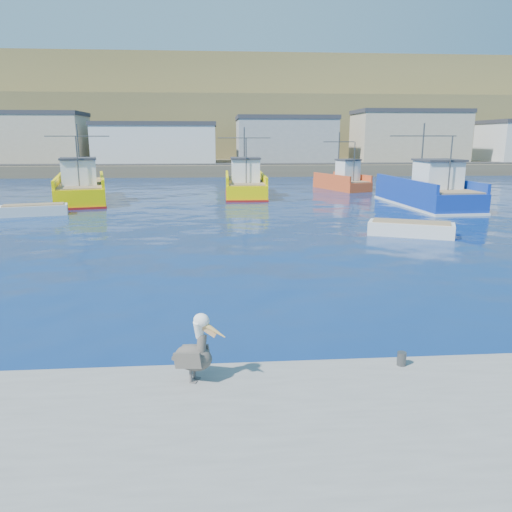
{
  "coord_description": "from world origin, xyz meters",
  "views": [
    {
      "loc": [
        -0.96,
        -13.16,
        5.33
      ],
      "look_at": [
        0.4,
        4.0,
        1.25
      ],
      "focal_mm": 35.0,
      "sensor_mm": 36.0,
      "label": 1
    }
  ],
  "objects_px": {
    "boat_orange": "(343,180)",
    "skiff_left": "(34,211)",
    "trawler_yellow_b": "(245,185)",
    "pelican": "(195,352)",
    "trawler_yellow_a": "(81,189)",
    "trawler_blue": "(427,193)",
    "skiff_mid": "(411,230)"
  },
  "relations": [
    {
      "from": "trawler_yellow_a",
      "to": "pelican",
      "type": "distance_m",
      "value": 36.43
    },
    {
      "from": "trawler_blue",
      "to": "pelican",
      "type": "bearing_deg",
      "value": -120.56
    },
    {
      "from": "skiff_left",
      "to": "skiff_mid",
      "type": "bearing_deg",
      "value": -21.72
    },
    {
      "from": "pelican",
      "to": "skiff_left",
      "type": "bearing_deg",
      "value": 114.86
    },
    {
      "from": "skiff_mid",
      "to": "pelican",
      "type": "bearing_deg",
      "value": -123.15
    },
    {
      "from": "skiff_mid",
      "to": "pelican",
      "type": "distance_m",
      "value": 20.67
    },
    {
      "from": "skiff_left",
      "to": "skiff_mid",
      "type": "relative_size",
      "value": 0.97
    },
    {
      "from": "trawler_blue",
      "to": "trawler_yellow_a",
      "type": "bearing_deg",
      "value": 169.38
    },
    {
      "from": "trawler_yellow_a",
      "to": "boat_orange",
      "type": "xyz_separation_m",
      "value": [
        24.96,
        8.03,
        -0.08
      ]
    },
    {
      "from": "trawler_yellow_b",
      "to": "boat_orange",
      "type": "distance_m",
      "value": 11.71
    },
    {
      "from": "trawler_yellow_b",
      "to": "trawler_blue",
      "type": "bearing_deg",
      "value": -31.01
    },
    {
      "from": "skiff_left",
      "to": "skiff_mid",
      "type": "height_order",
      "value": "skiff_mid"
    },
    {
      "from": "trawler_yellow_a",
      "to": "skiff_mid",
      "type": "distance_m",
      "value": 28.38
    },
    {
      "from": "skiff_mid",
      "to": "pelican",
      "type": "xyz_separation_m",
      "value": [
        -11.3,
        -17.3,
        0.81
      ]
    },
    {
      "from": "trawler_yellow_a",
      "to": "trawler_yellow_b",
      "type": "bearing_deg",
      "value": 12.47
    },
    {
      "from": "trawler_yellow_b",
      "to": "boat_orange",
      "type": "bearing_deg",
      "value": 24.57
    },
    {
      "from": "trawler_yellow_b",
      "to": "pelican",
      "type": "xyz_separation_m",
      "value": [
        -3.19,
        -37.85,
        0.13
      ]
    },
    {
      "from": "skiff_left",
      "to": "pelican",
      "type": "height_order",
      "value": "pelican"
    },
    {
      "from": "trawler_yellow_a",
      "to": "skiff_mid",
      "type": "xyz_separation_m",
      "value": [
        22.42,
        -17.39,
        -0.74
      ]
    },
    {
      "from": "boat_orange",
      "to": "trawler_blue",
      "type": "bearing_deg",
      "value": -75.35
    },
    {
      "from": "skiff_left",
      "to": "boat_orange",
      "type": "bearing_deg",
      "value": 31.38
    },
    {
      "from": "trawler_yellow_b",
      "to": "boat_orange",
      "type": "height_order",
      "value": "trawler_yellow_b"
    },
    {
      "from": "trawler_yellow_a",
      "to": "trawler_blue",
      "type": "height_order",
      "value": "trawler_blue"
    },
    {
      "from": "trawler_blue",
      "to": "skiff_mid",
      "type": "bearing_deg",
      "value": -116.6
    },
    {
      "from": "boat_orange",
      "to": "skiff_mid",
      "type": "xyz_separation_m",
      "value": [
        -2.54,
        -25.42,
        -0.66
      ]
    },
    {
      "from": "trawler_blue",
      "to": "pelican",
      "type": "distance_m",
      "value": 34.09
    },
    {
      "from": "boat_orange",
      "to": "skiff_left",
      "type": "xyz_separation_m",
      "value": [
        -26.22,
        -15.99,
        -0.67
      ]
    },
    {
      "from": "skiff_mid",
      "to": "trawler_yellow_b",
      "type": "bearing_deg",
      "value": 111.52
    },
    {
      "from": "boat_orange",
      "to": "skiff_mid",
      "type": "distance_m",
      "value": 25.56
    },
    {
      "from": "trawler_blue",
      "to": "skiff_left",
      "type": "xyz_separation_m",
      "value": [
        -29.72,
        -2.62,
        -0.75
      ]
    },
    {
      "from": "skiff_left",
      "to": "trawler_yellow_a",
      "type": "bearing_deg",
      "value": 81.01
    },
    {
      "from": "boat_orange",
      "to": "pelican",
      "type": "bearing_deg",
      "value": -107.95
    }
  ]
}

